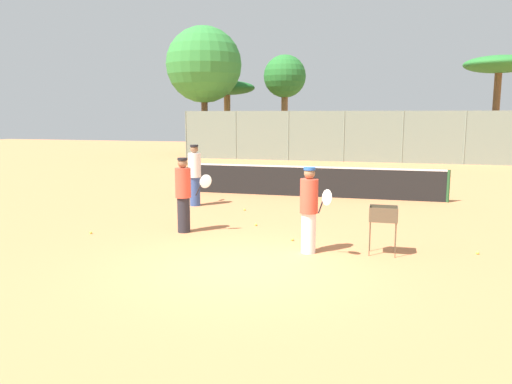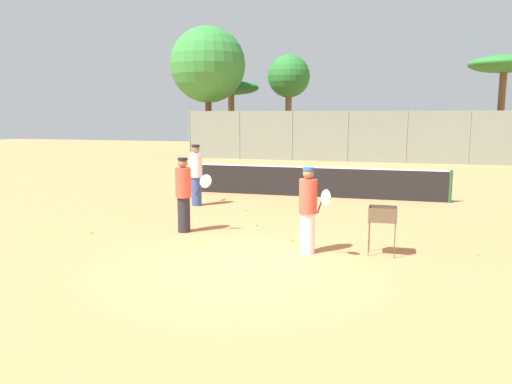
{
  "view_description": "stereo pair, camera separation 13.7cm",
  "coord_description": "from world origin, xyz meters",
  "views": [
    {
      "loc": [
        2.52,
        -8.78,
        2.85
      ],
      "look_at": [
        -0.47,
        2.66,
        1.0
      ],
      "focal_mm": 35.0,
      "sensor_mm": 36.0,
      "label": 1
    },
    {
      "loc": [
        2.66,
        -8.75,
        2.85
      ],
      "look_at": [
        -0.47,
        2.66,
        1.0
      ],
      "focal_mm": 35.0,
      "sensor_mm": 36.0,
      "label": 2
    }
  ],
  "objects": [
    {
      "name": "tree_2",
      "position": [
        9.02,
        25.46,
        5.72
      ],
      "size": [
        4.19,
        4.19,
        6.41
      ],
      "color": "brown",
      "rests_on": "ground_plane"
    },
    {
      "name": "tree_0",
      "position": [
        -9.6,
        23.63,
        6.11
      ],
      "size": [
        5.07,
        5.07,
        8.68
      ],
      "color": "brown",
      "rests_on": "ground_plane"
    },
    {
      "name": "tennis_ball_2",
      "position": [
        -0.66,
        3.38,
        0.03
      ],
      "size": [
        0.07,
        0.07,
        0.07
      ],
      "primitive_type": "sphere",
      "color": "#D1E54C",
      "rests_on": "ground_plane"
    },
    {
      "name": "tree_1",
      "position": [
        -9.23,
        27.49,
        4.66
      ],
      "size": [
        4.17,
        4.17,
        5.32
      ],
      "color": "brown",
      "rests_on": "ground_plane"
    },
    {
      "name": "tennis_net",
      "position": [
        0.0,
        8.31,
        0.56
      ],
      "size": [
        9.13,
        0.1,
        1.07
      ],
      "color": "#26592D",
      "rests_on": "ground_plane"
    },
    {
      "name": "ground_plane",
      "position": [
        0.0,
        0.0,
        0.0
      ],
      "size": [
        80.0,
        80.0,
        0.0
      ],
      "primitive_type": "plane",
      "color": "#D37F4C"
    },
    {
      "name": "tennis_ball_1",
      "position": [
        -1.52,
        5.29,
        0.03
      ],
      "size": [
        0.07,
        0.07,
        0.07
      ],
      "primitive_type": "sphere",
      "color": "#D1E54C",
      "rests_on": "ground_plane"
    },
    {
      "name": "player_white_outfit",
      "position": [
        -3.25,
        5.69,
        0.99
      ],
      "size": [
        0.4,
        0.96,
        1.91
      ],
      "rotation": [
        0.0,
        0.0,
        1.71
      ],
      "color": "#334C8C",
      "rests_on": "ground_plane"
    },
    {
      "name": "back_fence",
      "position": [
        -0.0,
        21.75,
        1.52
      ],
      "size": [
        20.5,
        0.08,
        3.05
      ],
      "color": "gray",
      "rests_on": "ground_plane"
    },
    {
      "name": "player_red_cap",
      "position": [
        1.03,
        1.21,
        0.93
      ],
      "size": [
        0.75,
        0.7,
        1.79
      ],
      "rotation": [
        0.0,
        0.0,
        5.55
      ],
      "color": "white",
      "rests_on": "ground_plane"
    },
    {
      "name": "tennis_ball_3",
      "position": [
        4.42,
        1.97,
        0.03
      ],
      "size": [
        0.07,
        0.07,
        0.07
      ],
      "primitive_type": "sphere",
      "color": "#D1E54C",
      "rests_on": "ground_plane"
    },
    {
      "name": "tennis_ball_0",
      "position": [
        0.53,
        2.09,
        0.03
      ],
      "size": [
        0.07,
        0.07,
        0.07
      ],
      "primitive_type": "sphere",
      "color": "#D1E54C",
      "rests_on": "ground_plane"
    },
    {
      "name": "parked_car",
      "position": [
        4.27,
        24.96,
        0.66
      ],
      "size": [
        4.2,
        1.7,
        1.6
      ],
      "color": "#3F4C8C",
      "rests_on": "ground_plane"
    },
    {
      "name": "tennis_ball_4",
      "position": [
        -4.29,
        1.52,
        0.03
      ],
      "size": [
        0.07,
        0.07,
        0.07
      ],
      "primitive_type": "sphere",
      "color": "#D1E54C",
      "rests_on": "ground_plane"
    },
    {
      "name": "ball_cart",
      "position": [
        2.51,
        1.46,
        0.76
      ],
      "size": [
        0.56,
        0.41,
        1.0
      ],
      "color": "brown",
      "rests_on": "ground_plane"
    },
    {
      "name": "player_yellow_shirt",
      "position": [
        -2.18,
        2.27,
        0.94
      ],
      "size": [
        0.93,
        0.38,
        1.82
      ],
      "rotation": [
        0.0,
        0.0,
        0.17
      ],
      "color": "#26262D",
      "rests_on": "ground_plane"
    },
    {
      "name": "tree_3",
      "position": [
        -4.73,
        27.06,
        5.42
      ],
      "size": [
        3.03,
        3.03,
        7.05
      ],
      "color": "brown",
      "rests_on": "ground_plane"
    }
  ]
}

